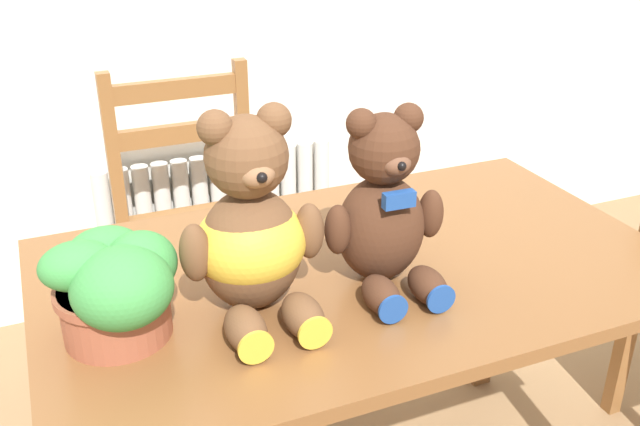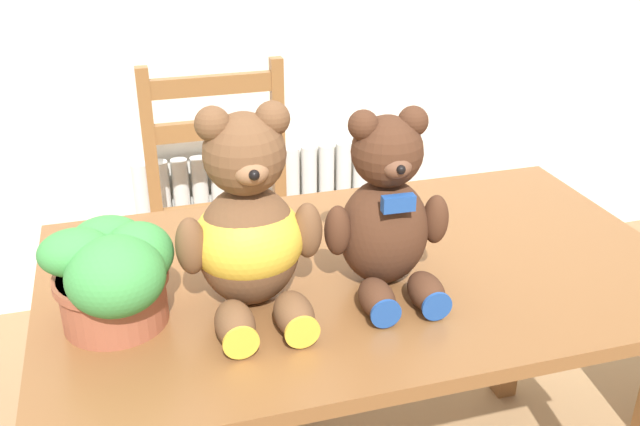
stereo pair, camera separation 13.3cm
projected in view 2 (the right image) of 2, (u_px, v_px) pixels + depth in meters
The scene contains 6 objects.
radiator at pixel (258, 228), 2.73m from camera, with size 0.89×0.10×0.56m.
dining_table at pixel (362, 310), 1.53m from camera, with size 1.31×0.78×0.74m.
wooden_chair_behind at pixel (227, 222), 2.27m from camera, with size 0.46×0.45×0.95m.
teddy_bear_left at pixel (249, 230), 1.29m from camera, with size 0.27×0.27×0.39m.
teddy_bear_right at pixel (387, 213), 1.36m from camera, with size 0.25×0.25×0.36m.
potted_plant at pixel (114, 274), 1.25m from camera, with size 0.23×0.25×0.20m.
Camera 2 is at (-0.45, -0.82, 1.48)m, focal length 40.00 mm.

